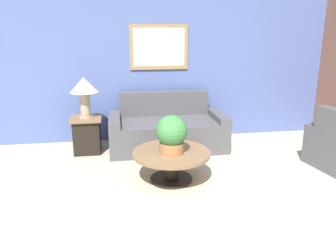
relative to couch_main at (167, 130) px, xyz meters
name	(u,v)px	position (x,y,z in m)	size (l,w,h in m)	color
wall_back	(167,67)	(0.08, 0.56, 1.01)	(7.86, 0.09, 2.60)	#5166A8
couch_main	(167,130)	(0.00, 0.00, 0.00)	(1.91, 0.93, 0.91)	#4C4C51
coffee_table	(171,159)	(-0.14, -1.26, -0.01)	(1.02, 1.02, 0.40)	black
side_table	(87,134)	(-1.31, -0.01, 0.00)	(0.49, 0.49, 0.58)	black
table_lamp	(84,89)	(-1.31, -0.01, 0.75)	(0.44, 0.44, 0.65)	tan
potted_plant_on_table	(172,134)	(-0.14, -1.30, 0.36)	(0.40, 0.40, 0.50)	#9E6B42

